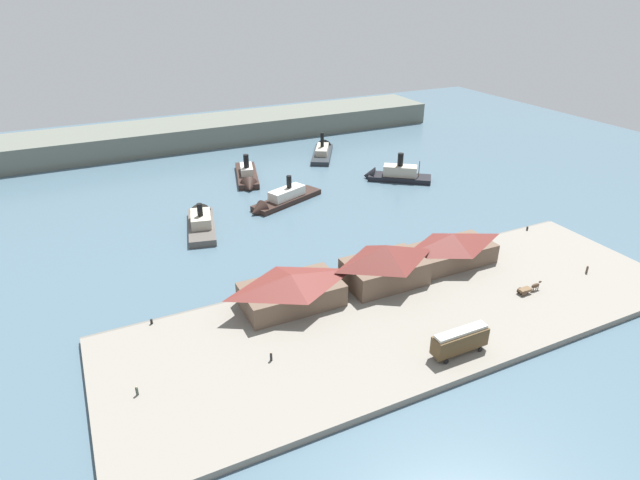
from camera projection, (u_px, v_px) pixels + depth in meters
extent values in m
plane|color=#476070|center=(352.00, 265.00, 113.53)|extent=(320.00, 320.00, 0.00)
cube|color=gray|center=(411.00, 315.00, 95.56)|extent=(110.00, 36.00, 1.20)
cube|color=#666159|center=(361.00, 271.00, 110.41)|extent=(110.00, 0.80, 1.00)
cube|color=brown|center=(292.00, 294.00, 96.83)|extent=(18.28, 10.17, 4.25)
pyramid|color=maroon|center=(291.00, 280.00, 95.42)|extent=(18.65, 10.68, 2.09)
cube|color=brown|center=(384.00, 272.00, 103.68)|extent=(15.68, 9.83, 4.94)
pyramid|color=maroon|center=(386.00, 253.00, 101.81)|extent=(16.00, 10.32, 3.45)
cube|color=brown|center=(451.00, 254.00, 111.19)|extent=(18.34, 8.93, 4.12)
pyramid|color=maroon|center=(453.00, 240.00, 109.65)|extent=(18.71, 9.37, 2.79)
cube|color=#4C381E|center=(460.00, 341.00, 83.79)|extent=(9.84, 2.53, 3.13)
cube|color=beige|center=(461.00, 332.00, 82.98)|extent=(9.45, 1.77, 0.50)
cylinder|color=black|center=(470.00, 341.00, 87.05)|extent=(0.90, 0.18, 0.90)
cylinder|color=black|center=(480.00, 349.00, 85.02)|extent=(0.90, 0.18, 0.90)
cylinder|color=black|center=(436.00, 352.00, 84.35)|extent=(0.90, 0.18, 0.90)
cylinder|color=black|center=(446.00, 362.00, 82.32)|extent=(0.90, 0.18, 0.90)
cube|color=brown|center=(525.00, 290.00, 100.64)|extent=(2.56, 1.37, 0.50)
cylinder|color=#4C3828|center=(519.00, 290.00, 101.00)|extent=(1.20, 0.10, 1.20)
cylinder|color=#4C3828|center=(524.00, 294.00, 99.91)|extent=(1.20, 0.10, 1.20)
ellipsoid|color=#473323|center=(535.00, 286.00, 101.58)|extent=(2.00, 0.70, 0.90)
ellipsoid|color=#473323|center=(540.00, 282.00, 101.77)|extent=(0.70, 0.32, 0.44)
cylinder|color=#473323|center=(536.00, 287.00, 102.25)|extent=(0.16, 0.16, 1.00)
cylinder|color=#473323|center=(538.00, 288.00, 101.92)|extent=(0.16, 0.16, 1.00)
cylinder|color=#473323|center=(532.00, 288.00, 101.78)|extent=(0.16, 0.16, 1.00)
cylinder|color=#473323|center=(533.00, 289.00, 101.45)|extent=(0.16, 0.16, 1.00)
cylinder|color=#232328|center=(271.00, 357.00, 82.96)|extent=(0.40, 0.40, 1.38)
sphere|color=#CCA889|center=(271.00, 353.00, 82.59)|extent=(0.25, 0.25, 0.25)
cylinder|color=#4C3D33|center=(587.00, 270.00, 107.84)|extent=(0.43, 0.43, 1.48)
sphere|color=#CCA889|center=(588.00, 266.00, 107.45)|extent=(0.27, 0.27, 0.27)
cylinder|color=#3D4C42|center=(137.00, 391.00, 76.04)|extent=(0.39, 0.39, 1.34)
sphere|color=#CCA889|center=(136.00, 387.00, 75.68)|extent=(0.25, 0.25, 0.25)
cylinder|color=black|center=(527.00, 228.00, 126.50)|extent=(0.44, 0.44, 0.90)
cylinder|color=black|center=(152.00, 322.00, 91.94)|extent=(0.44, 0.44, 0.90)
cube|color=black|center=(400.00, 178.00, 161.54)|extent=(18.96, 16.60, 1.50)
cone|color=black|center=(369.00, 176.00, 163.21)|extent=(6.21, 6.66, 5.77)
cube|color=#B2A893|center=(400.00, 171.00, 160.50)|extent=(10.62, 9.53, 3.16)
cylinder|color=black|center=(400.00, 160.00, 158.94)|extent=(1.75, 1.75, 3.93)
cylinder|color=brown|center=(419.00, 169.00, 159.08)|extent=(0.24, 0.24, 5.04)
cube|color=black|center=(287.00, 200.00, 145.44)|extent=(22.66, 13.60, 1.43)
cone|color=black|center=(257.00, 212.00, 138.07)|extent=(5.62, 6.25, 5.13)
cube|color=silver|center=(287.00, 193.00, 144.54)|extent=(11.59, 7.79, 2.61)
cylinder|color=black|center=(289.00, 182.00, 143.81)|extent=(1.41, 1.41, 3.48)
cube|color=#514C47|center=(202.00, 227.00, 129.38)|extent=(10.62, 21.05, 1.66)
cone|color=#514C47|center=(201.00, 211.00, 138.17)|extent=(6.33, 4.80, 5.67)
cube|color=#B2A893|center=(201.00, 219.00, 128.45)|extent=(6.54, 9.45, 2.53)
cylinder|color=black|center=(200.00, 210.00, 126.34)|extent=(1.32, 1.32, 3.14)
cube|color=#23282D|center=(322.00, 154.00, 183.30)|extent=(16.54, 22.23, 1.49)
cone|color=#23282D|center=(324.00, 146.00, 193.20)|extent=(6.79, 6.24, 5.52)
cube|color=#B2A893|center=(322.00, 150.00, 182.51)|extent=(8.97, 11.48, 2.07)
cylinder|color=black|center=(322.00, 140.00, 181.02)|extent=(1.21, 1.21, 4.91)
cube|color=black|center=(247.00, 175.00, 163.28)|extent=(11.65, 22.72, 1.69)
cone|color=black|center=(249.00, 188.00, 153.67)|extent=(6.37, 5.25, 5.54)
cube|color=beige|center=(247.00, 169.00, 162.40)|extent=(5.67, 8.90, 2.29)
cylinder|color=black|center=(246.00, 161.00, 159.68)|extent=(1.63, 1.63, 4.04)
cube|color=#60665B|center=(213.00, 130.00, 200.27)|extent=(180.00, 24.00, 8.00)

